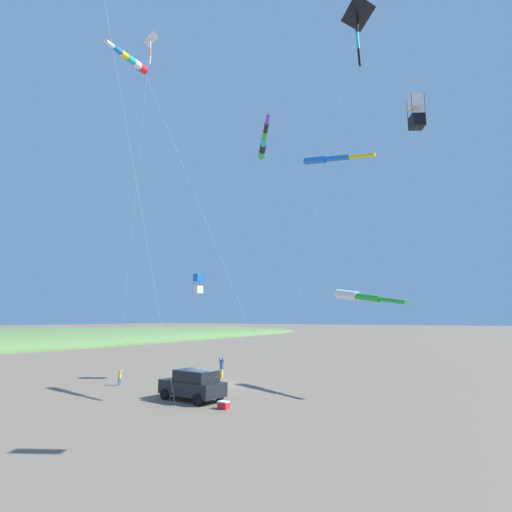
{
  "coord_description": "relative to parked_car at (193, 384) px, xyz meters",
  "views": [
    {
      "loc": [
        19.95,
        -24.86,
        5.02
      ],
      "look_at": [
        7.63,
        -5.4,
        8.64
      ],
      "focal_mm": 27.95,
      "sensor_mm": 36.0,
      "label": 1
    }
  ],
  "objects": [
    {
      "name": "cooler_box",
      "position": [
        3.02,
        -0.86,
        -0.74
      ],
      "size": [
        0.62,
        0.42,
        0.42
      ],
      "color": "red",
      "rests_on": "ground_plane"
    },
    {
      "name": "kite_windsock_green_low_center",
      "position": [
        6.66,
        6.57,
        15.63
      ],
      "size": [
        12.27,
        5.91,
        17.34
      ],
      "color": "blue",
      "rests_on": "ground_plane"
    },
    {
      "name": "person_child_green_jacket",
      "position": [
        -8.51,
        1.31,
        -0.31
      ],
      "size": [
        0.31,
        0.39,
        1.19
      ],
      "color": "#335199",
      "rests_on": "ground_plane"
    },
    {
      "name": "kite_windsock_checkered_midright",
      "position": [
        4.7,
        0.79,
        15.04
      ],
      "size": [
        13.0,
        9.62,
        16.24
      ],
      "color": "green",
      "rests_on": "ground_plane"
    },
    {
      "name": "person_adult_flyer",
      "position": [
        -4.16,
        8.41,
        0.0
      ],
      "size": [
        0.53,
        0.61,
        1.76
      ],
      "color": "gold",
      "rests_on": "ground_plane"
    },
    {
      "name": "kite_delta_blue_topmost",
      "position": [
        0.49,
        -5.14,
        20.16
      ],
      "size": [
        9.27,
        6.52,
        21.56
      ],
      "color": "white",
      "rests_on": "ground_plane"
    },
    {
      "name": "parked_car",
      "position": [
        0.0,
        0.0,
        0.0
      ],
      "size": [
        4.46,
        2.41,
        1.85
      ],
      "color": "black",
      "rests_on": "ground_plane"
    },
    {
      "name": "kite_windsock_striped_overhead",
      "position": [
        7.67,
        9.4,
        5.7
      ],
      "size": [
        13.97,
        3.8,
        7.32
      ],
      "color": "white",
      "rests_on": "ground_plane"
    },
    {
      "name": "kite_delta_white_trailing",
      "position": [
        11.56,
        -0.88,
        19.98
      ],
      "size": [
        6.93,
        2.58,
        21.32
      ],
      "color": "black",
      "rests_on": "ground_plane"
    },
    {
      "name": "kite_box_small_distant",
      "position": [
        -5.69,
        6.92,
        7.07
      ],
      "size": [
        1.68,
        2.68,
        8.87
      ],
      "color": "blue",
      "rests_on": "ground_plane"
    },
    {
      "name": "ground_plane",
      "position": [
        -2.86,
        5.2,
        -0.95
      ],
      "size": [
        600.0,
        600.0,
        0.0
      ],
      "primitive_type": "plane",
      "color": "#756654"
    },
    {
      "name": "kite_box_long_streamer_right",
      "position": [
        14.47,
        -3.15,
        12.48
      ],
      "size": [
        14.0,
        2.65,
        14.15
      ],
      "color": "white",
      "rests_on": "ground_plane"
    },
    {
      "name": "kite_windsock_orange_high_right",
      "position": [
        1.47,
        -7.09,
        17.38
      ],
      "size": [
        4.43,
        11.26,
        18.9
      ],
      "color": "red",
      "rests_on": "ground_plane"
    }
  ]
}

